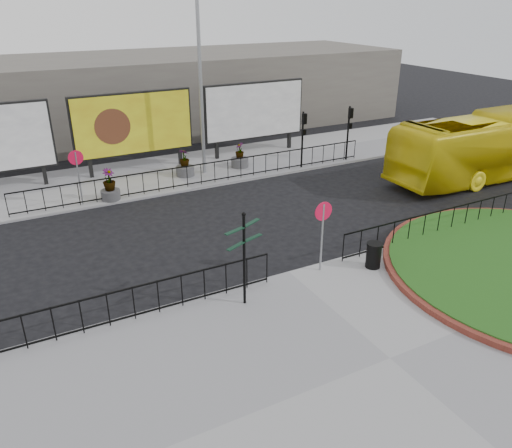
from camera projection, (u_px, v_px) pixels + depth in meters
ground at (288, 275)px, 16.80m from camera, size 90.00×90.00×0.00m
pavement_near at (390, 360)px, 12.74m from camera, size 30.00×10.00×0.12m
pavement_far at (171, 172)px, 26.43m from camera, size 44.00×6.00×0.12m
railing_near_left at (108, 310)px, 13.73m from camera, size 10.00×0.10×1.10m
railing_near_right at (439, 223)px, 19.04m from camera, size 9.00×0.10×1.10m
railing_far at (208, 173)px, 24.43m from camera, size 18.00×0.10×1.10m
speed_sign_far at (77, 166)px, 21.45m from camera, size 0.64×0.07×2.47m
speed_sign_near at (323, 221)px, 16.11m from camera, size 0.64×0.07×2.47m
billboard_mid at (133, 124)px, 25.53m from camera, size 6.20×0.31×4.10m
billboard_right at (254, 111)px, 28.50m from camera, size 6.20×0.31×4.10m
lamp_post at (201, 80)px, 24.30m from camera, size 0.74×0.18×9.23m
signal_pole_a at (303, 131)px, 26.21m from camera, size 0.22×0.26×3.00m
signal_pole_b at (349, 125)px, 27.48m from camera, size 0.22×0.26×3.00m
building_backdrop at (120, 96)px, 33.48m from camera, size 40.00×10.00×5.00m
fingerpost_sign at (244, 250)px, 14.29m from camera, size 1.36×0.70×2.97m
litter_bin at (374, 255)px, 16.85m from camera, size 0.54×0.54×0.89m
bus at (492, 146)px, 25.31m from camera, size 11.89×2.89×3.30m
planter_a at (110, 188)px, 22.49m from camera, size 0.86×0.86×1.45m
planter_b at (185, 166)px, 25.59m from camera, size 0.93×0.93×1.39m
planter_c at (240, 159)px, 26.93m from camera, size 0.93×0.93×1.33m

